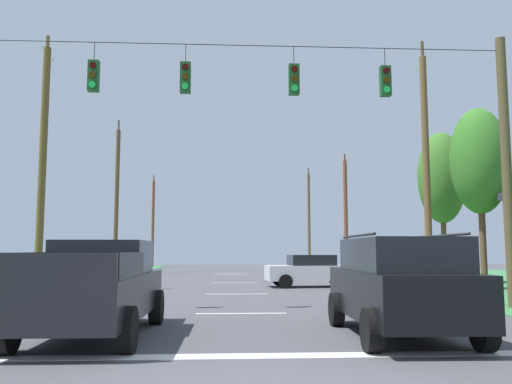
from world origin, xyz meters
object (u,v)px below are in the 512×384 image
Objects in this scene: distant_car_crossing_white at (311,270)px; utility_pole_distant_right at (117,199)px; utility_pole_mid_right at (426,167)px; tree_roadside_left at (442,178)px; pickup_truck at (96,288)px; utility_pole_far_left at (43,164)px; suv_black at (399,284)px; overhead_signal_span at (245,152)px; utility_pole_far_right at (346,213)px; utility_pole_near_left at (309,217)px; distant_car_oncoming at (25,269)px; utility_pole_distant_left at (153,222)px; tree_roadside_far_right at (479,162)px.

utility_pole_distant_right is (-12.27, 14.67, 4.76)m from distant_car_crossing_white.
utility_pole_mid_right is 5.04m from tree_roadside_left.
pickup_truck is at bearing -79.21° from utility_pole_distant_right.
utility_pole_distant_right is (-0.16, 16.74, 0.05)m from utility_pole_far_left.
suv_black is 0.42× the size of utility_pole_distant_right.
suv_black is at bearing -60.05° from overhead_signal_span.
utility_pole_distant_right is at bearing 109.73° from overhead_signal_span.
utility_pole_near_left reaches higher than utility_pole_far_right.
overhead_signal_span is at bearing -70.27° from utility_pole_distant_right.
utility_pole_near_left reaches higher than suv_black.
utility_pole_far_right is 0.86× the size of utility_pole_near_left.
utility_pole_mid_right reaches higher than distant_car_oncoming.
distant_car_oncoming is at bearing 168.40° from distant_car_crossing_white.
utility_pole_mid_right is 24.10m from utility_pole_distant_right.
utility_pole_distant_right is 18.17m from utility_pole_distant_left.
pickup_truck is 29.90m from utility_pole_distant_right.
overhead_signal_span is 12.84m from tree_roadside_far_right.
overhead_signal_span is 11.35m from utility_pole_mid_right.
tree_roadside_left is at bearing -32.38° from utility_pole_distant_right.
utility_pole_mid_right is 1.41× the size of tree_roadside_far_right.
utility_pole_distant_left is 1.23× the size of tree_roadside_left.
distant_car_crossing_white is at bearing -163.71° from tree_roadside_left.
utility_pole_far_left is 19.28m from tree_roadside_far_right.
distant_car_oncoming is at bearing 115.01° from utility_pole_far_left.
overhead_signal_span is at bearing -138.27° from utility_pole_mid_right.
utility_pole_mid_right is at bearing 41.73° from overhead_signal_span.
distant_car_crossing_white is 13.16m from utility_pole_far_left.
utility_pole_distant_right is (-17.21, 16.88, 0.08)m from utility_pole_mid_right.
overhead_signal_span is at bearing -132.59° from tree_roadside_left.
distant_car_oncoming is 0.45× the size of utility_pole_distant_left.
utility_pole_far_left reaches higher than utility_pole_near_left.
utility_pole_mid_right reaches higher than tree_roadside_far_right.
pickup_truck is 0.48× the size of utility_pole_mid_right.
pickup_truck is at bearing -130.62° from tree_roadside_left.
tree_roadside_far_right is at bearing -20.54° from distant_car_crossing_white.
tree_roadside_left is at bearing 60.24° from utility_pole_mid_right.
overhead_signal_span is at bearing -41.77° from utility_pole_far_left.
utility_pole_far_right is (19.60, 12.20, 3.80)m from distant_car_oncoming.
distant_car_oncoming is 0.48× the size of utility_pole_far_right.
suv_black is at bearing -52.07° from distant_car_oncoming.
utility_pole_far_left is (-17.04, 0.13, 0.03)m from utility_pole_mid_right.
utility_pole_near_left is 34.74m from tree_roadside_far_right.
utility_pole_far_left is 1.14× the size of utility_pole_distant_left.
utility_pole_far_right reaches higher than distant_car_oncoming.
utility_pole_mid_right is 34.18m from utility_pole_near_left.
tree_roadside_far_right is at bearing -93.19° from tree_roadside_left.
utility_pole_far_right is (8.66, 24.91, -0.11)m from overhead_signal_span.
pickup_truck is 32.02m from utility_pole_far_right.
suv_black is 0.43× the size of utility_pole_mid_right.
tree_roadside_far_right is (7.75, 12.16, 4.61)m from suv_black.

